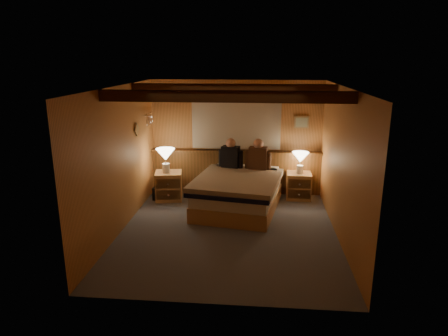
# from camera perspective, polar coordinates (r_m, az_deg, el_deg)

# --- Properties ---
(floor) EXTENTS (4.20, 4.20, 0.00)m
(floor) POSITION_cam_1_polar(r_m,az_deg,el_deg) (6.85, 0.60, -8.95)
(floor) COLOR #565B66
(floor) RESTS_ON ground
(ceiling) EXTENTS (4.20, 4.20, 0.00)m
(ceiling) POSITION_cam_1_polar(r_m,az_deg,el_deg) (6.25, 0.67, 11.51)
(ceiling) COLOR tan
(ceiling) RESTS_ON wall_back
(wall_back) EXTENTS (3.60, 0.00, 3.60)m
(wall_back) POSITION_cam_1_polar(r_m,az_deg,el_deg) (8.49, 1.77, 4.38)
(wall_back) COLOR #D7914D
(wall_back) RESTS_ON floor
(wall_left) EXTENTS (0.00, 4.20, 4.20)m
(wall_left) POSITION_cam_1_polar(r_m,az_deg,el_deg) (6.83, -14.61, 1.13)
(wall_left) COLOR #D7914D
(wall_left) RESTS_ON floor
(wall_right) EXTENTS (0.00, 4.20, 4.20)m
(wall_right) POSITION_cam_1_polar(r_m,az_deg,el_deg) (6.56, 16.51, 0.42)
(wall_right) COLOR #D7914D
(wall_right) RESTS_ON floor
(wall_front) EXTENTS (3.60, 0.00, 3.60)m
(wall_front) POSITION_cam_1_polar(r_m,az_deg,el_deg) (4.46, -1.53, -6.01)
(wall_front) COLOR #D7914D
(wall_front) RESTS_ON floor
(wainscot) EXTENTS (3.60, 0.23, 0.94)m
(wainscot) POSITION_cam_1_polar(r_m,az_deg,el_deg) (8.60, 1.70, -0.38)
(wainscot) COLOR brown
(wainscot) RESTS_ON wall_back
(curtain_window) EXTENTS (2.18, 0.09, 1.11)m
(curtain_window) POSITION_cam_1_polar(r_m,az_deg,el_deg) (8.37, 1.75, 6.45)
(curtain_window) COLOR #402510
(curtain_window) RESTS_ON wall_back
(ceiling_beams) EXTENTS (3.60, 1.65, 0.16)m
(ceiling_beams) POSITION_cam_1_polar(r_m,az_deg,el_deg) (6.41, 0.77, 10.80)
(ceiling_beams) COLOR #402510
(ceiling_beams) RESTS_ON ceiling
(coat_rail) EXTENTS (0.05, 0.55, 0.24)m
(coat_rail) POSITION_cam_1_polar(r_m,az_deg,el_deg) (8.19, -10.63, 7.03)
(coat_rail) COLOR white
(coat_rail) RESTS_ON wall_left
(framed_print) EXTENTS (0.30, 0.04, 0.25)m
(framed_print) POSITION_cam_1_polar(r_m,az_deg,el_deg) (8.44, 11.02, 6.45)
(framed_print) COLOR tan
(framed_print) RESTS_ON wall_back
(bed) EXTENTS (1.79, 2.16, 0.66)m
(bed) POSITION_cam_1_polar(r_m,az_deg,el_deg) (7.66, 2.04, -3.49)
(bed) COLOR tan
(bed) RESTS_ON floor
(nightstand_left) EXTENTS (0.60, 0.56, 0.58)m
(nightstand_left) POSITION_cam_1_polar(r_m,az_deg,el_deg) (8.28, -7.88, -2.54)
(nightstand_left) COLOR tan
(nightstand_left) RESTS_ON floor
(nightstand_right) EXTENTS (0.51, 0.46, 0.55)m
(nightstand_right) POSITION_cam_1_polar(r_m,az_deg,el_deg) (8.41, 10.60, -2.51)
(nightstand_right) COLOR tan
(nightstand_right) RESTS_ON floor
(lamp_left) EXTENTS (0.38, 0.38, 0.50)m
(lamp_left) POSITION_cam_1_polar(r_m,az_deg,el_deg) (8.09, -8.35, 1.72)
(lamp_left) COLOR white
(lamp_left) RESTS_ON nightstand_left
(lamp_right) EXTENTS (0.34, 0.34, 0.44)m
(lamp_right) POSITION_cam_1_polar(r_m,az_deg,el_deg) (8.24, 10.85, 1.33)
(lamp_right) COLOR white
(lamp_right) RESTS_ON nightstand_right
(person_left) EXTENTS (0.51, 0.28, 0.63)m
(person_left) POSITION_cam_1_polar(r_m,az_deg,el_deg) (8.15, 0.96, 1.82)
(person_left) COLOR black
(person_left) RESTS_ON bed
(person_right) EXTENTS (0.53, 0.26, 0.65)m
(person_right) POSITION_cam_1_polar(r_m,az_deg,el_deg) (8.05, 4.89, 1.64)
(person_right) COLOR #4A2D1D
(person_right) RESTS_ON bed
(duffel_bag) EXTENTS (0.48, 0.33, 0.32)m
(duffel_bag) POSITION_cam_1_polar(r_m,az_deg,el_deg) (8.33, -8.49, -3.57)
(duffel_bag) COLOR black
(duffel_bag) RESTS_ON floor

